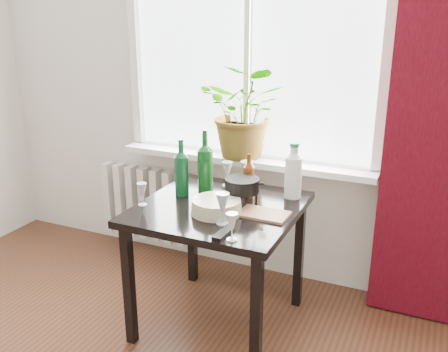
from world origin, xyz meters
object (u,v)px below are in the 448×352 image
at_px(fondue_pot, 242,191).
at_px(wine_bottle_right, 205,161).
at_px(cutting_board, 264,214).
at_px(plate_stack, 216,206).
at_px(wine_bottle_left, 181,167).
at_px(tv_remote, 224,233).
at_px(bottle_amber, 249,175).
at_px(wineglass_front_right, 222,208).
at_px(wineglass_back_left, 227,174).
at_px(wineglass_front_left, 142,194).
at_px(cleaning_bottle, 293,170).
at_px(wineglass_back_center, 247,176).
at_px(radiator, 151,204).
at_px(wineglass_far_right, 232,227).
at_px(potted_plant, 246,112).
at_px(table, 219,221).

bearing_deg(fondue_pot, wine_bottle_right, 160.27).
bearing_deg(cutting_board, plate_stack, -163.78).
distance_m(wine_bottle_left, tv_remote, 0.61).
xyz_separation_m(wine_bottle_right, bottle_amber, (0.26, 0.03, -0.06)).
xyz_separation_m(wineglass_front_right, wineglass_back_left, (-0.21, 0.52, -0.01)).
bearing_deg(bottle_amber, wineglass_front_left, -143.36).
relative_size(wine_bottle_left, wineglass_back_left, 2.18).
bearing_deg(cleaning_bottle, fondue_pot, -136.62).
height_order(wineglass_front_right, tv_remote, wineglass_front_right).
bearing_deg(fondue_pot, wineglass_back_center, 100.43).
relative_size(radiator, wineglass_far_right, 5.79).
height_order(radiator, wineglass_back_left, wineglass_back_left).
bearing_deg(wine_bottle_right, potted_plant, 80.45).
bearing_deg(plate_stack, wineglass_front_left, -170.47).
distance_m(table, cleaning_bottle, 0.51).
height_order(radiator, wineglass_far_right, wineglass_far_right).
relative_size(wine_bottle_right, cleaning_bottle, 1.16).
relative_size(potted_plant, fondue_pot, 2.73).
relative_size(radiator, wineglass_back_left, 5.19).
bearing_deg(wine_bottle_left, wineglass_front_right, -36.20).
height_order(wineglass_back_left, cutting_board, wineglass_back_left).
distance_m(radiator, wineglass_far_right, 1.53).
xyz_separation_m(wine_bottle_right, cutting_board, (0.43, -0.18, -0.18)).
distance_m(plate_stack, fondue_pot, 0.19).
bearing_deg(wineglass_far_right, radiator, 137.42).
xyz_separation_m(table, wineglass_back_left, (-0.09, 0.31, 0.17)).
distance_m(wineglass_far_right, wineglass_front_left, 0.65).
bearing_deg(wineglass_front_right, wine_bottle_right, 126.76).
height_order(table, cleaning_bottle, cleaning_bottle).
bearing_deg(plate_stack, wine_bottle_right, 126.74).
distance_m(wineglass_far_right, tv_remote, 0.09).
xyz_separation_m(potted_plant, fondue_pot, (0.19, -0.52, -0.33)).
bearing_deg(wineglass_far_right, wineglass_back_center, 105.45).
distance_m(wine_bottle_left, wineglass_far_right, 0.67).
bearing_deg(radiator, table, -36.54).
xyz_separation_m(potted_plant, plate_stack, (0.12, -0.70, -0.37)).
distance_m(table, wine_bottle_left, 0.38).
distance_m(wine_bottle_left, fondue_pot, 0.38).
bearing_deg(tv_remote, table, 121.32).
bearing_deg(wine_bottle_right, wineglass_back_center, 25.16).
xyz_separation_m(potted_plant, tv_remote, (0.26, -0.92, -0.40)).
relative_size(table, wineglass_front_right, 5.09).
distance_m(bottle_amber, wineglass_far_right, 0.58).
xyz_separation_m(cleaning_bottle, wineglass_back_left, (-0.42, 0.02, -0.09)).
relative_size(wineglass_front_left, tv_remote, 0.79).
height_order(table, bottle_amber, bottle_amber).
bearing_deg(wineglass_back_left, table, -74.20).
distance_m(potted_plant, wineglass_far_right, 1.07).
bearing_deg(fondue_pot, potted_plant, 107.39).
bearing_deg(potted_plant, cutting_board, -60.47).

